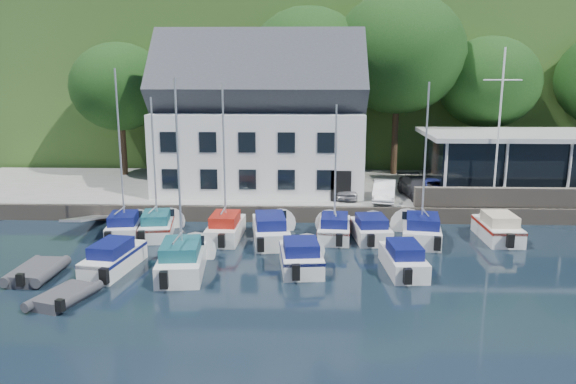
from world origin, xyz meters
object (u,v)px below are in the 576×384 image
Objects in this scene: boat_r1_3 at (271,227)px; dinghy_1 at (64,295)px; car_silver at (349,189)px; car_white at (384,190)px; club_pavilion at (520,162)px; flagpole at (499,128)px; boat_r1_4 at (335,165)px; car_dgrey at (418,187)px; boat_r2_1 at (179,172)px; boat_r2_0 at (114,255)px; harbor_building at (260,127)px; boat_r1_2 at (224,159)px; dinghy_0 at (37,270)px; boat_r1_0 at (121,163)px; boat_r2_3 at (403,256)px; boat_r1_5 at (371,227)px; boat_r1_6 at (425,160)px; car_blue at (433,188)px; boat_r2_2 at (301,254)px; boat_r1_1 at (154,162)px; boat_r1_7 at (498,226)px.

dinghy_1 is at bearing -140.00° from boat_r1_3.
car_white is at bearing -7.68° from car_silver.
flagpole reaches higher than club_pavilion.
car_silver is 6.41m from boat_r1_4.
car_dgrey is 0.47× the size of boat_r2_1.
car_white is 0.67× the size of boat_r2_0.
harbor_building is at bearing 90.35° from boat_r1_3.
boat_r1_2 is at bearing 166.28° from boat_r1_3.
boat_r2_1 reaches higher than dinghy_1.
boat_r1_3 is (-9.38, -6.70, -0.90)m from car_dgrey.
boat_r2_1 reaches higher than dinghy_0.
flagpole reaches higher than dinghy_1.
boat_r1_0 is 1.02× the size of boat_r1_4.
boat_r2_1 is 1.72× the size of boat_r2_3.
boat_r1_4 is 4.02m from boat_r1_5.
boat_r1_6 is at bearing -134.07° from club_pavilion.
boat_r1_4 is (-6.68, -5.68, 2.48)m from car_blue.
car_blue is (5.49, -0.06, 0.10)m from car_silver.
flagpole reaches higher than boat_r2_2.
boat_r1_0 is at bearing 174.49° from boat_r1_5.
boat_r1_1 reaches higher than dinghy_0.
boat_r1_5 is 0.92× the size of boat_r1_7.
boat_r1_0 is at bearing 157.23° from boat_r2_3.
club_pavilion is 5.57m from flagpole.
car_dgrey reaches higher than boat_r2_3.
boat_r1_3 is at bearing -165.62° from boat_r1_4.
boat_r1_1 is at bearing 62.17° from dinghy_0.
boat_r1_4 is 9.74m from boat_r1_7.
boat_r2_3 is at bearing -127.03° from club_pavilion.
flagpole is 1.73× the size of boat_r1_7.
boat_r1_6 is at bearing -175.32° from boat_r1_7.
harbor_building is 2.58× the size of boat_r2_3.
flagpole reaches higher than boat_r1_3.
dinghy_0 is (-13.94, -6.69, -3.77)m from boat_r1_4.
boat_r2_0 is 3.42m from dinghy_0.
boat_r1_7 reaches higher than dinghy_1.
car_dgrey is 7.37m from boat_r1_5.
boat_r2_1 is at bearing -146.35° from car_dgrey.
flagpole is at bearing 3.17° from car_white.
car_blue is at bearing 45.81° from boat_r2_2.
flagpole reaches higher than car_white.
car_dgrey is 1.38× the size of dinghy_0.
boat_r2_0 is at bearing -152.09° from boat_r1_6.
car_blue is 7.54m from boat_r1_5.
harbor_building is 18.15m from club_pavilion.
car_blue is 0.43× the size of boat_r1_6.
car_silver reaches higher than boat_r2_0.
boat_r1_6 is (1.36, -5.48, 2.93)m from car_white.
car_dgrey is at bearing 50.75° from boat_r1_4.
car_silver is (-11.92, -2.43, -1.48)m from club_pavilion.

